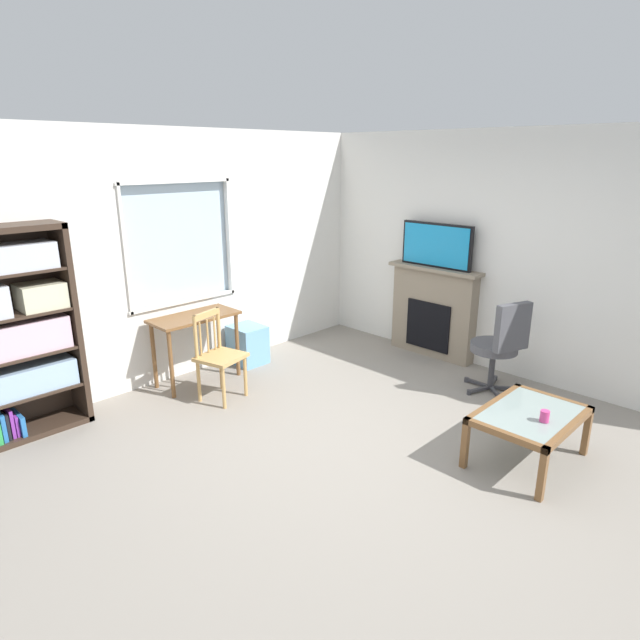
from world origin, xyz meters
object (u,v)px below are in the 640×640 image
wooden_chair (218,355)px  fireplace (433,311)px  plastic_drawer_unit (248,344)px  bookshelf (17,330)px  tv (436,245)px  office_chair (501,343)px  coffee_table (530,419)px  sippy_cup (545,416)px  desk_under_window (195,327)px

wooden_chair → fireplace: bearing=-17.9°
wooden_chair → plastic_drawer_unit: size_ratio=1.98×
wooden_chair → fireplace: 2.70m
bookshelf → fireplace: bearing=-19.3°
bookshelf → tv: bookshelf is taller
tv → office_chair: 1.46m
plastic_drawer_unit → office_chair: size_ratio=0.45×
coffee_table → fireplace: bearing=51.5°
plastic_drawer_unit → coffee_table: 3.32m
plastic_drawer_unit → fireplace: size_ratio=0.38×
fireplace → tv: bearing=180.0°
wooden_chair → coffee_table: bearing=-69.1°
fireplace → tv: (-0.02, 0.00, 0.81)m
fireplace → coffee_table: (-1.52, -1.91, -0.19)m
coffee_table → sippy_cup: sippy_cup is taller
office_chair → sippy_cup: (-1.11, -0.93, -0.08)m
fireplace → office_chair: bearing=-113.3°
desk_under_window → sippy_cup: size_ratio=10.27×
desk_under_window → wooden_chair: (-0.08, -0.52, -0.16)m
bookshelf → desk_under_window: bookshelf is taller
tv → sippy_cup: bearing=-127.6°
plastic_drawer_unit → coffee_table: bearing=-85.7°
office_chair → wooden_chair: bearing=136.9°
bookshelf → office_chair: size_ratio=1.84×
bookshelf → wooden_chair: size_ratio=2.04×
fireplace → tv: 0.81m
desk_under_window → sippy_cup: 3.52m
bookshelf → fireplace: bookshelf is taller
bookshelf → sippy_cup: bearing=-53.8°
plastic_drawer_unit → coffee_table: size_ratio=0.49×
fireplace → plastic_drawer_unit: bearing=141.7°
desk_under_window → office_chair: bearing=-50.8°
sippy_cup → bookshelf: bearing=126.2°
wooden_chair → coffee_table: (1.05, -2.74, -0.09)m
desk_under_window → plastic_drawer_unit: desk_under_window is taller
wooden_chair → bookshelf: bearing=158.6°
plastic_drawer_unit → sippy_cup: 3.46m
tv → sippy_cup: size_ratio=10.25×
wooden_chair → plastic_drawer_unit: (0.80, 0.57, -0.24)m
tv → office_chair: bearing=-112.5°
desk_under_window → coffee_table: (0.97, -3.26, -0.25)m
fireplace → coffee_table: 2.45m
tv → wooden_chair: bearing=162.0°
plastic_drawer_unit → sippy_cup: size_ratio=5.05×
office_chair → coffee_table: 1.32m
bookshelf → coffee_table: bookshelf is taller
plastic_drawer_unit → office_chair: office_chair is taller
tv → coffee_table: (-1.50, -1.91, -1.00)m
office_chair → coffee_table: size_ratio=1.08×
tv → coffee_table: size_ratio=1.00×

